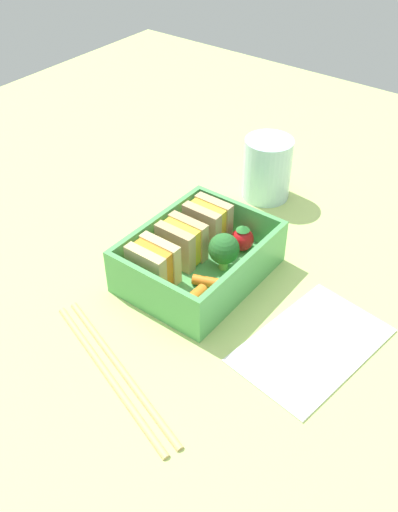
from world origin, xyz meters
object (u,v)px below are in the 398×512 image
at_px(folded_napkin, 312,344).
at_px(drinking_glass, 267,169).
at_px(chopstick_pair, 114,370).
at_px(sandwich_center_left, 182,242).
at_px(sandwich_center, 208,222).
at_px(carrot_stick_far_left, 190,301).
at_px(broccoli_floret, 224,249).
at_px(carrot_stick_left, 210,282).
at_px(sandwich_left, 153,264).
at_px(strawberry_far_left, 242,238).

bearing_deg(folded_napkin, drinking_glass, 41.79).
height_order(chopstick_pair, folded_napkin, chopstick_pair).
distance_m(sandwich_center_left, sandwich_center, 0.05).
xyz_separation_m(carrot_stick_far_left, broccoli_floret, (0.07, 0.01, 0.02)).
bearing_deg(carrot_stick_far_left, drinking_glass, 13.74).
distance_m(sandwich_center_left, broccoli_floret, 0.05).
bearing_deg(sandwich_center_left, carrot_stick_far_left, -135.67).
bearing_deg(sandwich_center, folded_napkin, -110.44).
xyz_separation_m(sandwich_center, chopstick_pair, (-0.20, -0.04, -0.03)).
xyz_separation_m(sandwich_center_left, chopstick_pair, (-0.16, -0.04, -0.03)).
relative_size(sandwich_center, carrot_stick_left, 1.25).
xyz_separation_m(carrot_stick_left, drinking_glass, (0.20, 0.06, 0.02)).
height_order(carrot_stick_left, chopstick_pair, carrot_stick_left).
bearing_deg(carrot_stick_left, sandwich_center, 38.50).
xyz_separation_m(chopstick_pair, drinking_glass, (0.34, 0.05, 0.04)).
distance_m(sandwich_left, chopstick_pair, 0.12).
bearing_deg(sandwich_center, drinking_glass, 1.81).
xyz_separation_m(carrot_stick_far_left, strawberry_far_left, (0.11, 0.01, 0.01)).
distance_m(sandwich_center_left, carrot_stick_far_left, 0.08).
bearing_deg(broccoli_floret, drinking_glass, 16.68).
height_order(sandwich_center, drinking_glass, drinking_glass).
bearing_deg(sandwich_center_left, sandwich_center, 0.00).
xyz_separation_m(sandwich_center_left, drinking_glass, (0.18, 0.00, 0.01)).
height_order(carrot_stick_left, drinking_glass, drinking_glass).
relative_size(carrot_stick_far_left, drinking_glass, 0.56).
bearing_deg(drinking_glass, sandwich_left, -178.94).
distance_m(sandwich_center_left, strawberry_far_left, 0.07).
distance_m(sandwich_center, broccoli_floret, 0.06).
distance_m(sandwich_center, folded_napkin, 0.19).
bearing_deg(folded_napkin, broccoli_floret, 75.98).
bearing_deg(chopstick_pair, sandwich_left, 22.04).
xyz_separation_m(sandwich_center, drinking_glass, (0.13, 0.00, 0.01)).
relative_size(strawberry_far_left, drinking_glass, 0.40).
bearing_deg(carrot_stick_far_left, sandwich_center_left, 44.33).
height_order(sandwich_center_left, drinking_glass, drinking_glass).
relative_size(chopstick_pair, drinking_glass, 2.48).
height_order(sandwich_center, folded_napkin, sandwich_center).
height_order(broccoli_floret, chopstick_pair, broccoli_floret).
relative_size(broccoli_floret, strawberry_far_left, 1.34).
bearing_deg(chopstick_pair, sandwich_center, 12.19).
height_order(carrot_stick_left, folded_napkin, carrot_stick_left).
distance_m(sandwich_center_left, chopstick_pair, 0.16).
relative_size(strawberry_far_left, chopstick_pair, 0.16).
xyz_separation_m(carrot_stick_left, chopstick_pair, (-0.14, 0.01, -0.01)).
distance_m(broccoli_floret, strawberry_far_left, 0.04).
bearing_deg(broccoli_floret, chopstick_pair, 179.39).
bearing_deg(carrot_stick_left, chopstick_pair, 176.63).
bearing_deg(sandwich_left, carrot_stick_far_left, -97.89).
bearing_deg(sandwich_center_left, folded_napkin, -95.68).
xyz_separation_m(sandwich_center_left, folded_napkin, (-0.02, -0.17, -0.03)).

